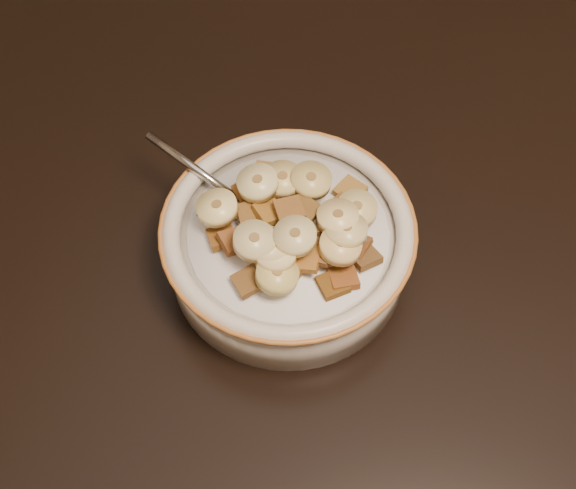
# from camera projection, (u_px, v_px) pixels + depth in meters

# --- Properties ---
(chair) EXTENTS (0.57, 0.57, 1.03)m
(chair) POSITION_uv_depth(u_px,v_px,m) (493.00, 23.00, 1.15)
(chair) COLOR black
(chair) RESTS_ON floor
(cereal_bowl) EXTENTS (0.19, 0.19, 0.04)m
(cereal_bowl) POSITION_uv_depth(u_px,v_px,m) (288.00, 250.00, 0.63)
(cereal_bowl) COLOR beige
(cereal_bowl) RESTS_ON table
(milk) EXTENTS (0.15, 0.15, 0.00)m
(milk) POSITION_uv_depth(u_px,v_px,m) (288.00, 234.00, 0.61)
(milk) COLOR white
(milk) RESTS_ON cereal_bowl
(spoon) EXTENTS (0.05, 0.05, 0.01)m
(spoon) POSITION_uv_depth(u_px,v_px,m) (256.00, 212.00, 0.61)
(spoon) COLOR silver
(spoon) RESTS_ON cereal_bowl
(cereal_square_0) EXTENTS (0.02, 0.02, 0.01)m
(cereal_square_0) POSITION_uv_depth(u_px,v_px,m) (271.00, 183.00, 0.62)
(cereal_square_0) COLOR brown
(cereal_square_0) RESTS_ON milk
(cereal_square_1) EXTENTS (0.03, 0.03, 0.01)m
(cereal_square_1) POSITION_uv_depth(u_px,v_px,m) (289.00, 210.00, 0.59)
(cereal_square_1) COLOR brown
(cereal_square_1) RESTS_ON milk
(cereal_square_2) EXTENTS (0.03, 0.03, 0.01)m
(cereal_square_2) POSITION_uv_depth(u_px,v_px,m) (249.00, 191.00, 0.61)
(cereal_square_2) COLOR #995A1C
(cereal_square_2) RESTS_ON milk
(cereal_square_3) EXTENTS (0.03, 0.03, 0.01)m
(cereal_square_3) POSITION_uv_depth(u_px,v_px,m) (305.00, 210.00, 0.59)
(cereal_square_3) COLOR brown
(cereal_square_3) RESTS_ON milk
(cereal_square_4) EXTENTS (0.02, 0.02, 0.01)m
(cereal_square_4) POSITION_uv_depth(u_px,v_px,m) (341.00, 230.00, 0.60)
(cereal_square_4) COLOR #96611B
(cereal_square_4) RESTS_ON milk
(cereal_square_5) EXTENTS (0.03, 0.03, 0.01)m
(cereal_square_5) POSITION_uv_depth(u_px,v_px,m) (329.00, 222.00, 0.59)
(cereal_square_5) COLOR brown
(cereal_square_5) RESTS_ON milk
(cereal_square_6) EXTENTS (0.03, 0.03, 0.01)m
(cereal_square_6) POSITION_uv_depth(u_px,v_px,m) (252.00, 214.00, 0.60)
(cereal_square_6) COLOR brown
(cereal_square_6) RESTS_ON milk
(cereal_square_7) EXTENTS (0.02, 0.02, 0.01)m
(cereal_square_7) POSITION_uv_depth(u_px,v_px,m) (355.00, 246.00, 0.60)
(cereal_square_7) COLOR brown
(cereal_square_7) RESTS_ON milk
(cereal_square_8) EXTENTS (0.03, 0.03, 0.01)m
(cereal_square_8) POSITION_uv_depth(u_px,v_px,m) (342.00, 208.00, 0.61)
(cereal_square_8) COLOR brown
(cereal_square_8) RESTS_ON milk
(cereal_square_9) EXTENTS (0.02, 0.02, 0.01)m
(cereal_square_9) POSITION_uv_depth(u_px,v_px,m) (287.00, 272.00, 0.58)
(cereal_square_9) COLOR brown
(cereal_square_9) RESTS_ON milk
(cereal_square_10) EXTENTS (0.03, 0.03, 0.01)m
(cereal_square_10) POSITION_uv_depth(u_px,v_px,m) (333.00, 284.00, 0.58)
(cereal_square_10) COLOR brown
(cereal_square_10) RESTS_ON milk
(cereal_square_11) EXTENTS (0.03, 0.03, 0.01)m
(cereal_square_11) POSITION_uv_depth(u_px,v_px,m) (344.00, 278.00, 0.58)
(cereal_square_11) COLOR brown
(cereal_square_11) RESTS_ON milk
(cereal_square_12) EXTENTS (0.02, 0.02, 0.01)m
(cereal_square_12) POSITION_uv_depth(u_px,v_px,m) (319.00, 251.00, 0.58)
(cereal_square_12) COLOR brown
(cereal_square_12) RESTS_ON milk
(cereal_square_13) EXTENTS (0.02, 0.02, 0.01)m
(cereal_square_13) POSITION_uv_depth(u_px,v_px,m) (258.00, 190.00, 0.61)
(cereal_square_13) COLOR brown
(cereal_square_13) RESTS_ON milk
(cereal_square_14) EXTENTS (0.03, 0.03, 0.01)m
(cereal_square_14) POSITION_uv_depth(u_px,v_px,m) (248.00, 281.00, 0.58)
(cereal_square_14) COLOR brown
(cereal_square_14) RESTS_ON milk
(cereal_square_15) EXTENTS (0.03, 0.03, 0.01)m
(cereal_square_15) POSITION_uv_depth(u_px,v_px,m) (215.00, 214.00, 0.61)
(cereal_square_15) COLOR brown
(cereal_square_15) RESTS_ON milk
(cereal_square_16) EXTENTS (0.02, 0.02, 0.01)m
(cereal_square_16) POSITION_uv_depth(u_px,v_px,m) (267.00, 173.00, 0.63)
(cereal_square_16) COLOR brown
(cereal_square_16) RESTS_ON milk
(cereal_square_17) EXTENTS (0.02, 0.02, 0.01)m
(cereal_square_17) POSITION_uv_depth(u_px,v_px,m) (306.00, 259.00, 0.58)
(cereal_square_17) COLOR olive
(cereal_square_17) RESTS_ON milk
(cereal_square_18) EXTENTS (0.03, 0.03, 0.01)m
(cereal_square_18) POSITION_uv_depth(u_px,v_px,m) (350.00, 190.00, 0.62)
(cereal_square_18) COLOR olive
(cereal_square_18) RESTS_ON milk
(cereal_square_19) EXTENTS (0.03, 0.03, 0.01)m
(cereal_square_19) POSITION_uv_depth(u_px,v_px,m) (365.00, 257.00, 0.59)
(cereal_square_19) COLOR brown
(cereal_square_19) RESTS_ON milk
(cereal_square_20) EXTENTS (0.03, 0.03, 0.01)m
(cereal_square_20) POSITION_uv_depth(u_px,v_px,m) (222.00, 237.00, 0.60)
(cereal_square_20) COLOR brown
(cereal_square_20) RESTS_ON milk
(cereal_square_21) EXTENTS (0.03, 0.03, 0.01)m
(cereal_square_21) POSITION_uv_depth(u_px,v_px,m) (269.00, 213.00, 0.60)
(cereal_square_21) COLOR #9A661B
(cereal_square_21) RESTS_ON milk
(cereal_square_22) EXTENTS (0.03, 0.03, 0.01)m
(cereal_square_22) POSITION_uv_depth(u_px,v_px,m) (234.00, 241.00, 0.59)
(cereal_square_22) COLOR brown
(cereal_square_22) RESTS_ON milk
(banana_slice_0) EXTENTS (0.04, 0.04, 0.01)m
(banana_slice_0) POSITION_uv_depth(u_px,v_px,m) (357.00, 209.00, 0.60)
(banana_slice_0) COLOR #E5CD88
(banana_slice_0) RESTS_ON milk
(banana_slice_1) EXTENTS (0.03, 0.04, 0.01)m
(banana_slice_1) POSITION_uv_depth(u_px,v_px,m) (340.00, 246.00, 0.58)
(banana_slice_1) COLOR #F8D582
(banana_slice_1) RESTS_ON milk
(banana_slice_2) EXTENTS (0.04, 0.04, 0.02)m
(banana_slice_2) POSITION_uv_depth(u_px,v_px,m) (217.00, 208.00, 0.59)
(banana_slice_2) COLOR #FFEA98
(banana_slice_2) RESTS_ON milk
(banana_slice_3) EXTENTS (0.04, 0.04, 0.02)m
(banana_slice_3) POSITION_uv_depth(u_px,v_px,m) (269.00, 246.00, 0.57)
(banana_slice_3) COLOR #FEE894
(banana_slice_3) RESTS_ON milk
(banana_slice_4) EXTENTS (0.03, 0.03, 0.01)m
(banana_slice_4) POSITION_uv_depth(u_px,v_px,m) (311.00, 180.00, 0.60)
(banana_slice_4) COLOR tan
(banana_slice_4) RESTS_ON milk
(banana_slice_5) EXTENTS (0.04, 0.04, 0.02)m
(banana_slice_5) POSITION_uv_depth(u_px,v_px,m) (346.00, 231.00, 0.58)
(banana_slice_5) COLOR beige
(banana_slice_5) RESTS_ON milk
(banana_slice_6) EXTENTS (0.04, 0.04, 0.02)m
(banana_slice_6) POSITION_uv_depth(u_px,v_px,m) (277.00, 275.00, 0.57)
(banana_slice_6) COLOR #CDC162
(banana_slice_6) RESTS_ON milk
(banana_slice_7) EXTENTS (0.04, 0.04, 0.01)m
(banana_slice_7) POSITION_uv_depth(u_px,v_px,m) (338.00, 217.00, 0.59)
(banana_slice_7) COLOR #F7D57C
(banana_slice_7) RESTS_ON milk
(banana_slice_8) EXTENTS (0.04, 0.04, 0.01)m
(banana_slice_8) POSITION_uv_depth(u_px,v_px,m) (255.00, 241.00, 0.57)
(banana_slice_8) COLOR #D0BD81
(banana_slice_8) RESTS_ON milk
(banana_slice_9) EXTENTS (0.03, 0.03, 0.01)m
(banana_slice_9) POSITION_uv_depth(u_px,v_px,m) (283.00, 179.00, 0.61)
(banana_slice_9) COLOR #D6BB75
(banana_slice_9) RESTS_ON milk
(banana_slice_10) EXTENTS (0.04, 0.04, 0.01)m
(banana_slice_10) POSITION_uv_depth(u_px,v_px,m) (295.00, 236.00, 0.57)
(banana_slice_10) COLOR #F8E7A5
(banana_slice_10) RESTS_ON milk
(banana_slice_11) EXTENTS (0.04, 0.04, 0.02)m
(banana_slice_11) POSITION_uv_depth(u_px,v_px,m) (258.00, 183.00, 0.60)
(banana_slice_11) COLOR beige
(banana_slice_11) RESTS_ON milk
(banana_slice_12) EXTENTS (0.03, 0.03, 0.01)m
(banana_slice_12) POSITION_uv_depth(u_px,v_px,m) (275.00, 253.00, 0.57)
(banana_slice_12) COLOR #F6E4A6
(banana_slice_12) RESTS_ON milk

